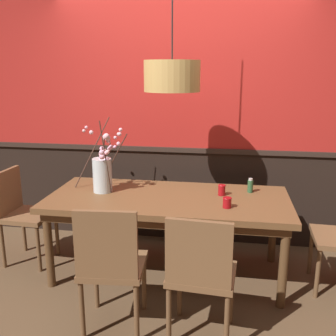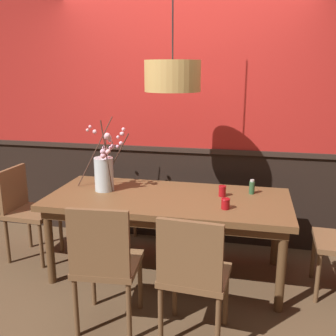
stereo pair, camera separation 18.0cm
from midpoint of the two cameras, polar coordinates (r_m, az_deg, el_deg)
name	(u,v)px [view 2 (the right image)]	position (r m, az deg, el deg)	size (l,w,h in m)	color
ground_plane	(168,272)	(3.68, 1.45, -15.22)	(24.00, 24.00, 0.00)	brown
back_wall	(185,110)	(4.01, 3.80, 8.61)	(4.83, 0.14, 2.85)	black
dining_table	(168,205)	(3.40, 1.53, -5.57)	(2.10, 0.94, 0.74)	brown
chair_near_side_left	(105,261)	(2.75, -7.44, -13.49)	(0.47, 0.47, 0.96)	brown
chair_head_west_end	(26,207)	(3.97, -19.12, -5.54)	(0.45, 0.43, 0.91)	brown
chair_far_side_left	(158,188)	(4.34, -0.29, -2.94)	(0.48, 0.42, 0.90)	brown
chair_near_side_right	(193,272)	(2.63, 5.75, -15.10)	(0.47, 0.44, 0.93)	brown
vase_with_blossoms	(105,171)	(3.54, -7.96, -0.42)	(0.52, 0.43, 0.66)	silver
candle_holder_nearer_center	(225,204)	(3.12, 10.17, -5.24)	(0.07, 0.07, 0.09)	#9E0F14
candle_holder_nearer_edge	(222,191)	(3.41, 9.56, -3.39)	(0.07, 0.07, 0.10)	#9E0F14
condiment_bottle	(252,187)	(3.53, 13.78, -2.78)	(0.05, 0.05, 0.13)	#2D5633
pendant_lamp	(173,76)	(3.26, 2.31, 13.47)	(0.47, 0.47, 1.21)	tan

